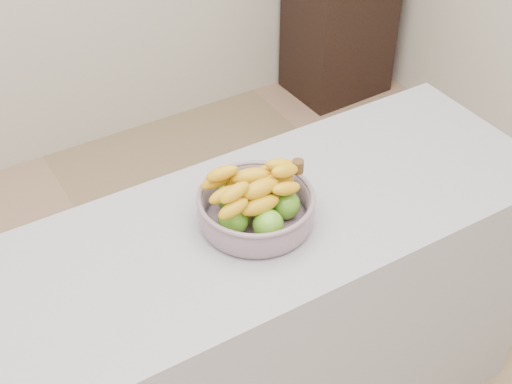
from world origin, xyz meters
TOP-DOWN VIEW (x-y plane):
  - counter at (0.00, 0.17)m, footprint 2.00×0.60m
  - cabinet at (1.65, 1.78)m, footprint 0.51×0.42m
  - fruit_bowl at (0.14, 0.17)m, footprint 0.30×0.30m

SIDE VIEW (x-z plane):
  - counter at x=0.00m, z-range 0.00..0.90m
  - cabinet at x=1.65m, z-range 0.00..0.90m
  - fruit_bowl at x=0.14m, z-range 0.87..1.04m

